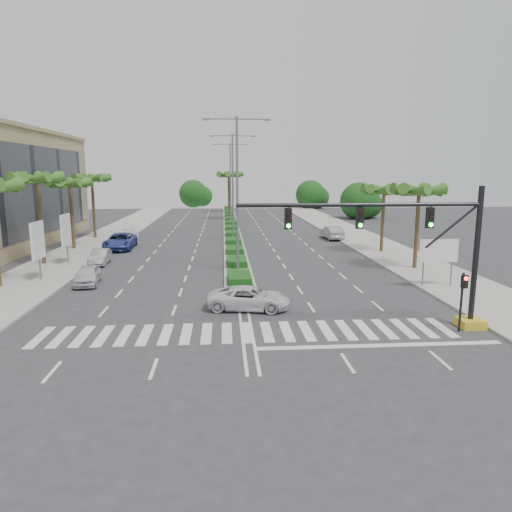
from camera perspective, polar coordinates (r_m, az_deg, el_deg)
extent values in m
plane|color=#333335|center=(22.99, -1.14, -9.53)|extent=(160.00, 160.00, 0.00)
cube|color=gray|center=(45.33, 17.03, 0.09)|extent=(6.00, 120.00, 0.15)
cube|color=gray|center=(44.59, -22.47, -0.41)|extent=(6.00, 120.00, 0.15)
cube|color=gray|center=(67.04, -3.14, 3.77)|extent=(2.20, 75.00, 0.20)
cube|color=#23521C|center=(67.03, -3.15, 3.87)|extent=(1.80, 75.00, 0.04)
cube|color=gold|center=(26.13, 25.18, -7.56)|extent=(1.20, 1.20, 0.45)
cylinder|color=black|center=(25.33, 25.79, -0.04)|extent=(0.28, 0.28, 7.00)
cylinder|color=black|center=(22.62, 12.94, 6.25)|extent=(12.00, 0.20, 0.20)
cylinder|color=black|center=(24.46, 23.21, 3.37)|extent=(2.53, 0.12, 2.15)
cube|color=black|center=(23.93, 20.94, 4.48)|extent=(0.32, 0.24, 1.00)
cylinder|color=#19E533|center=(23.83, 21.03, 3.67)|extent=(0.20, 0.06, 0.20)
cube|color=black|center=(22.68, 12.87, 4.61)|extent=(0.32, 0.24, 1.00)
cylinder|color=#19E533|center=(22.58, 12.94, 3.76)|extent=(0.20, 0.06, 0.20)
cube|color=black|center=(21.91, 4.05, 4.65)|extent=(0.32, 0.24, 1.00)
cylinder|color=#19E533|center=(21.81, 4.09, 3.78)|extent=(0.20, 0.06, 0.20)
cylinder|color=black|center=(24.85, 24.26, -5.32)|extent=(0.12, 0.12, 3.00)
cube|color=black|center=(24.46, 24.62, -2.92)|extent=(0.28, 0.22, 0.65)
cylinder|color=red|center=(24.31, 24.79, -2.58)|extent=(0.18, 0.05, 0.18)
cylinder|color=slate|center=(33.19, 20.18, -1.42)|extent=(0.10, 0.10, 2.80)
cylinder|color=slate|center=(34.06, 23.25, -1.34)|extent=(0.10, 0.10, 2.80)
cube|color=#0C6638|center=(33.40, 21.87, 0.63)|extent=(2.60, 0.08, 1.50)
cube|color=white|center=(33.36, 21.91, 0.62)|extent=(2.70, 0.02, 1.60)
cylinder|color=slate|center=(36.73, -25.43, -0.71)|extent=(0.12, 0.12, 2.80)
cube|color=white|center=(36.48, -25.63, 1.76)|extent=(0.18, 2.10, 2.70)
cube|color=#D8594C|center=(36.48, -25.63, 1.76)|extent=(0.12, 2.00, 2.60)
cylinder|color=slate|center=(42.29, -22.53, 0.85)|extent=(0.12, 0.12, 2.80)
cube|color=white|center=(42.07, -22.68, 3.00)|extent=(0.18, 2.10, 2.70)
cube|color=#D8594C|center=(42.07, -22.68, 3.00)|extent=(0.12, 2.00, 2.60)
cone|color=#356C22|center=(34.69, -28.72, 7.43)|extent=(0.90, 3.62, 1.50)
cone|color=#356C22|center=(35.64, -28.76, 7.47)|extent=(3.39, 2.96, 1.50)
cylinder|color=brown|center=(42.68, -25.30, 3.85)|extent=(0.32, 0.32, 7.40)
sphere|color=brown|center=(42.48, -25.68, 8.67)|extent=(0.70, 0.70, 0.70)
cone|color=#356C22|center=(42.09, -24.26, 8.64)|extent=(0.90, 3.62, 1.50)
cone|color=#356C22|center=(43.04, -24.39, 8.65)|extent=(3.39, 2.96, 1.50)
cone|color=#356C22|center=(43.57, -25.46, 8.58)|extent=(3.73, 1.68, 1.50)
cone|color=#356C22|center=(43.29, -26.67, 8.48)|extent=(2.38, 3.65, 1.50)
cone|color=#356C22|center=(42.41, -27.16, 8.42)|extent=(2.38, 3.65, 1.50)
cone|color=#356C22|center=(41.57, -26.52, 8.45)|extent=(3.73, 1.68, 1.50)
cone|color=#356C22|center=(41.43, -25.21, 8.55)|extent=(3.39, 2.96, 1.50)
cylinder|color=brown|center=(50.21, -22.02, 4.58)|extent=(0.32, 0.32, 6.80)
sphere|color=brown|center=(50.03, -22.28, 8.34)|extent=(0.70, 0.70, 0.70)
cone|color=#356C22|center=(49.70, -21.06, 8.30)|extent=(0.90, 3.62, 1.50)
cone|color=#356C22|center=(50.65, -21.23, 8.32)|extent=(3.39, 2.96, 1.50)
cone|color=#356C22|center=(51.13, -22.17, 8.27)|extent=(3.73, 1.68, 1.50)
cone|color=#356C22|center=(50.80, -23.18, 8.19)|extent=(2.38, 3.65, 1.50)
cone|color=#356C22|center=(49.89, -23.53, 8.14)|extent=(2.38, 3.65, 1.50)
cone|color=#356C22|center=(49.09, -22.93, 8.16)|extent=(3.73, 1.68, 1.50)
cone|color=#356C22|center=(49.00, -21.81, 8.23)|extent=(3.39, 2.96, 1.50)
cylinder|color=brown|center=(57.83, -19.63, 5.61)|extent=(0.32, 0.32, 7.20)
sphere|color=brown|center=(57.68, -19.85, 9.07)|extent=(0.70, 0.70, 0.70)
cone|color=#356C22|center=(57.40, -18.77, 9.03)|extent=(0.90, 3.62, 1.50)
cone|color=#356C22|center=(58.34, -18.96, 9.03)|extent=(3.39, 2.96, 1.50)
cone|color=#356C22|center=(58.78, -19.79, 8.99)|extent=(3.73, 1.68, 1.50)
cone|color=#356C22|center=(58.42, -20.66, 8.93)|extent=(2.38, 3.65, 1.50)
cone|color=#356C22|center=(57.50, -20.93, 8.90)|extent=(2.38, 3.65, 1.50)
cone|color=#356C22|center=(56.72, -20.37, 8.93)|extent=(3.73, 1.68, 1.50)
cone|color=#356C22|center=(56.68, -19.40, 8.98)|extent=(3.39, 2.96, 1.50)
cylinder|color=brown|center=(39.12, 19.45, 3.08)|extent=(0.32, 0.32, 6.50)
sphere|color=brown|center=(38.88, 19.74, 7.69)|extent=(0.70, 0.70, 0.70)
cone|color=#356C22|center=(39.34, 21.21, 7.47)|extent=(0.90, 3.62, 1.50)
cone|color=#356C22|center=(39.95, 20.14, 7.58)|extent=(3.39, 2.96, 1.50)
cone|color=#356C22|center=(39.77, 18.78, 7.65)|extent=(3.73, 1.68, 1.50)
cone|color=#356C22|center=(38.94, 18.10, 7.64)|extent=(2.38, 3.65, 1.50)
cone|color=#356C22|center=(38.05, 18.64, 7.55)|extent=(2.38, 3.65, 1.50)
cone|color=#356C22|center=(37.80, 20.04, 7.46)|extent=(3.73, 1.68, 1.50)
cone|color=#356C22|center=(38.38, 21.19, 7.42)|extent=(3.39, 2.96, 1.50)
cylinder|color=brown|center=(46.53, 15.55, 4.19)|extent=(0.32, 0.32, 6.20)
sphere|color=brown|center=(46.32, 15.73, 7.88)|extent=(0.70, 0.70, 0.70)
cone|color=#356C22|center=(46.71, 17.00, 7.71)|extent=(0.90, 3.62, 1.50)
cone|color=#356C22|center=(47.37, 16.16, 7.78)|extent=(3.39, 2.96, 1.50)
cone|color=#356C22|center=(47.26, 15.00, 7.83)|extent=(3.73, 1.68, 1.50)
cone|color=#356C22|center=(46.46, 14.36, 7.82)|extent=(2.38, 3.65, 1.50)
cone|color=#356C22|center=(45.55, 14.74, 7.76)|extent=(2.38, 3.65, 1.50)
cone|color=#356C22|center=(45.24, 15.89, 7.69)|extent=(3.73, 1.68, 1.50)
cone|color=#356C22|center=(45.76, 16.90, 7.67)|extent=(3.39, 2.96, 1.50)
cylinder|color=brown|center=(76.70, -3.30, 7.34)|extent=(0.32, 0.32, 7.50)
sphere|color=brown|center=(76.59, -3.33, 10.07)|extent=(0.70, 0.70, 0.70)
cone|color=#356C22|center=(76.62, -2.50, 10.00)|extent=(0.90, 3.62, 1.50)
cone|color=#356C22|center=(77.47, -2.83, 10.00)|extent=(3.39, 2.96, 1.50)
cone|color=#356C22|center=(77.66, -3.53, 10.00)|extent=(3.73, 1.68, 1.50)
cone|color=#356C22|center=(77.06, -4.09, 9.99)|extent=(2.38, 3.65, 1.50)
cone|color=#356C22|center=(76.11, -4.08, 9.98)|extent=(2.38, 3.65, 1.50)
cone|color=#356C22|center=(75.52, -3.51, 9.99)|extent=(3.73, 1.68, 1.50)
cone|color=#356C22|center=(75.75, -2.80, 9.99)|extent=(3.39, 2.96, 1.50)
cylinder|color=brown|center=(91.68, -3.44, 7.84)|extent=(0.32, 0.32, 7.50)
sphere|color=brown|center=(91.59, -3.47, 10.12)|extent=(0.70, 0.70, 0.70)
cone|color=#356C22|center=(91.61, -2.77, 10.07)|extent=(0.90, 3.62, 1.50)
cone|color=#356C22|center=(92.46, -3.04, 10.07)|extent=(3.39, 2.96, 1.50)
cone|color=#356C22|center=(92.66, -3.63, 10.06)|extent=(3.73, 1.68, 1.50)
cone|color=#356C22|center=(92.06, -4.10, 10.05)|extent=(2.38, 3.65, 1.50)
cone|color=#356C22|center=(91.11, -4.10, 10.05)|extent=(2.38, 3.65, 1.50)
cone|color=#356C22|center=(90.52, -3.62, 10.05)|extent=(3.73, 1.68, 1.50)
cone|color=#356C22|center=(90.74, -3.02, 10.06)|extent=(3.39, 2.96, 1.50)
cylinder|color=slate|center=(35.65, -2.35, 7.45)|extent=(0.20, 0.20, 12.00)
cylinder|color=slate|center=(35.80, -4.43, 16.73)|extent=(2.40, 0.10, 0.10)
cylinder|color=slate|center=(35.88, -0.43, 16.75)|extent=(2.40, 0.10, 0.10)
cube|color=slate|center=(35.82, -6.27, 16.62)|extent=(0.50, 0.25, 0.12)
cube|color=slate|center=(35.96, 1.40, 16.65)|extent=(0.50, 0.25, 0.12)
cylinder|color=slate|center=(51.63, -2.91, 8.36)|extent=(0.20, 0.20, 12.00)
cylinder|color=slate|center=(51.74, -4.35, 14.77)|extent=(2.40, 0.10, 0.10)
cylinder|color=slate|center=(51.79, -1.60, 14.80)|extent=(2.40, 0.10, 0.10)
cube|color=slate|center=(51.75, -5.61, 14.70)|extent=(0.50, 0.25, 0.12)
cube|color=slate|center=(51.84, -0.35, 14.74)|extent=(0.50, 0.25, 0.12)
cylinder|color=slate|center=(67.62, -3.21, 8.84)|extent=(0.20, 0.20, 12.00)
cylinder|color=slate|center=(67.70, -4.31, 13.74)|extent=(2.40, 0.10, 0.10)
cylinder|color=slate|center=(67.74, -2.22, 13.76)|extent=(2.40, 0.10, 0.10)
cube|color=slate|center=(67.71, -5.26, 13.68)|extent=(0.50, 0.25, 0.12)
cube|color=slate|center=(67.78, -1.26, 13.72)|extent=(0.50, 0.25, 0.12)
imported|color=silver|center=(34.45, -20.30, -2.27)|extent=(2.07, 4.08, 1.33)
imported|color=#A8A8AC|center=(41.69, -18.91, -0.10)|extent=(1.54, 3.95, 1.28)
imported|color=#2E3F8D|center=(49.23, -16.62, 1.79)|extent=(2.90, 6.01, 1.65)
imported|color=white|center=(51.07, -16.17, 2.09)|extent=(2.91, 5.81, 1.62)
imported|color=white|center=(26.53, -0.89, -5.29)|extent=(5.07, 2.96, 1.33)
imported|color=#A3A3A8|center=(55.05, 9.49, 2.91)|extent=(1.93, 4.86, 1.57)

